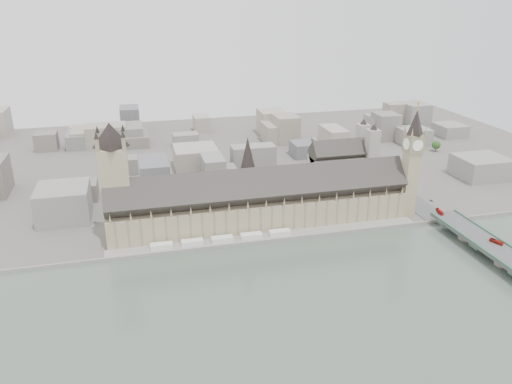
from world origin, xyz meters
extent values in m
plane|color=#595651|center=(0.00, 0.00, 0.00)|extent=(900.00, 900.00, 0.00)
plane|color=#48554B|center=(0.00, -165.00, 0.00)|extent=(600.00, 600.00, 0.00)
cube|color=gray|center=(0.00, -15.00, 1.50)|extent=(600.00, 1.50, 3.00)
cube|color=gray|center=(0.00, -7.50, 1.00)|extent=(270.00, 15.00, 2.00)
cube|color=white|center=(-90.00, -7.00, 4.00)|extent=(18.00, 7.00, 4.00)
cube|color=white|center=(-65.00, -7.00, 4.00)|extent=(18.00, 7.00, 4.00)
cube|color=white|center=(-40.00, -7.00, 4.00)|extent=(18.00, 7.00, 4.00)
cube|color=white|center=(-15.00, -7.00, 4.00)|extent=(18.00, 7.00, 4.00)
cube|color=white|center=(10.00, -7.00, 4.00)|extent=(18.00, 7.00, 4.00)
cube|color=tan|center=(0.00, 20.00, 12.50)|extent=(265.00, 40.00, 25.00)
cube|color=#2E2B29|center=(0.00, 20.00, 35.08)|extent=(265.00, 40.73, 40.73)
cube|color=tan|center=(138.00, 8.00, 31.00)|extent=(12.00, 12.00, 62.00)
cube|color=#84775B|center=(138.00, 8.00, 70.00)|extent=(14.00, 14.00, 16.00)
cylinder|color=white|center=(145.20, 8.00, 70.00)|extent=(0.60, 10.00, 10.00)
cylinder|color=white|center=(130.80, 8.00, 70.00)|extent=(0.60, 10.00, 10.00)
cylinder|color=white|center=(138.00, 15.20, 70.00)|extent=(10.00, 0.60, 10.00)
cylinder|color=white|center=(138.00, 0.80, 70.00)|extent=(10.00, 0.60, 10.00)
cone|color=black|center=(138.00, 8.00, 89.00)|extent=(17.00, 17.00, 22.00)
cylinder|color=gold|center=(138.00, 8.00, 103.00)|extent=(1.00, 1.00, 6.00)
sphere|color=gold|center=(138.00, 8.00, 106.50)|extent=(2.00, 2.00, 2.00)
cone|color=#84775B|center=(144.50, 14.50, 82.00)|extent=(2.40, 2.40, 8.00)
cone|color=#84775B|center=(131.50, 14.50, 82.00)|extent=(2.40, 2.40, 8.00)
cone|color=#84775B|center=(144.50, 1.50, 82.00)|extent=(2.40, 2.40, 8.00)
cone|color=#84775B|center=(131.50, 1.50, 82.00)|extent=(2.40, 2.40, 8.00)
cube|color=tan|center=(-122.00, 26.00, 40.00)|extent=(23.00, 23.00, 80.00)
cone|color=black|center=(-122.00, 26.00, 90.00)|extent=(30.00, 30.00, 20.00)
cylinder|color=#84775B|center=(-10.00, 26.00, 43.00)|extent=(12.00, 12.00, 20.00)
cone|color=black|center=(-10.00, 26.00, 67.00)|extent=(13.00, 13.00, 28.00)
cube|color=#474749|center=(162.00, -87.50, 5.12)|extent=(25.00, 325.00, 10.25)
cube|color=#9B978B|center=(105.00, 95.00, 17.00)|extent=(60.00, 28.00, 34.00)
cube|color=#2E2B29|center=(105.00, 95.00, 39.00)|extent=(60.00, 28.28, 28.28)
cube|color=#9B978B|center=(137.00, 107.00, 32.00)|extent=(12.00, 12.00, 64.00)
cube|color=#9B978B|center=(137.00, 83.00, 32.00)|extent=(12.00, 12.00, 64.00)
imported|color=red|center=(157.29, -16.21, 11.85)|extent=(4.50, 11.75, 3.19)
imported|color=#9F1E13|center=(166.82, -79.40, 11.75)|extent=(6.43, 10.95, 3.01)
imported|color=gray|center=(165.99, 10.19, 10.89)|extent=(3.12, 4.77, 1.29)
camera|label=1|loc=(-103.19, -374.46, 192.77)|focal=35.00mm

